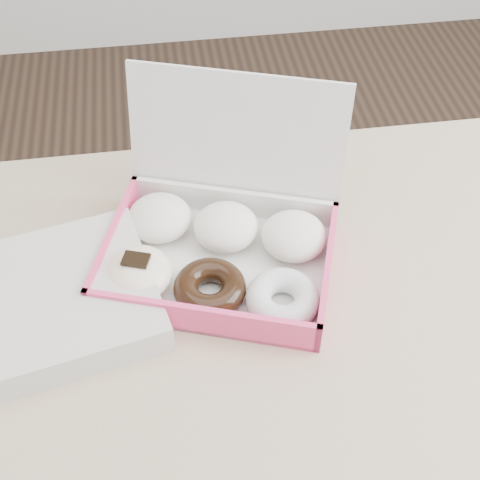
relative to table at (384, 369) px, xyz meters
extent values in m
cube|color=tan|center=(0.00, 0.00, 0.06)|extent=(1.20, 0.80, 0.04)
cylinder|color=tan|center=(-0.55, 0.35, -0.32)|extent=(0.05, 0.05, 0.71)
cube|color=white|center=(-0.20, 0.13, 0.08)|extent=(0.34, 0.30, 0.01)
cube|color=#FF447D|center=(-0.23, 0.04, 0.10)|extent=(0.28, 0.10, 0.05)
cube|color=white|center=(-0.17, 0.23, 0.10)|extent=(0.28, 0.10, 0.05)
cube|color=#FF447D|center=(-0.33, 0.18, 0.10)|extent=(0.08, 0.20, 0.05)
cube|color=#FF447D|center=(-0.07, 0.09, 0.10)|extent=(0.08, 0.20, 0.05)
cube|color=white|center=(-0.16, 0.25, 0.19)|extent=(0.29, 0.14, 0.21)
ellipsoid|color=white|center=(-0.27, 0.21, 0.11)|extent=(0.11, 0.11, 0.05)
ellipsoid|color=white|center=(-0.18, 0.18, 0.11)|extent=(0.11, 0.11, 0.05)
ellipsoid|color=white|center=(-0.10, 0.15, 0.11)|extent=(0.11, 0.11, 0.05)
ellipsoid|color=#FFEBC7|center=(-0.30, 0.12, 0.11)|extent=(0.11, 0.11, 0.05)
cube|color=black|center=(-0.30, 0.12, 0.14)|extent=(0.04, 0.03, 0.00)
torus|color=black|center=(-0.22, 0.09, 0.10)|extent=(0.12, 0.12, 0.03)
torus|color=white|center=(-0.13, 0.06, 0.10)|extent=(0.12, 0.12, 0.03)
cube|color=silver|center=(-0.42, 0.09, 0.10)|extent=(0.31, 0.27, 0.04)
camera|label=1|loc=(-0.25, -0.44, 0.75)|focal=50.00mm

